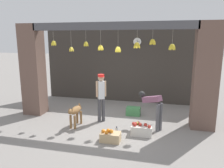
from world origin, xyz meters
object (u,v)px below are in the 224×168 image
object	(u,v)px
shopkeeper	(101,94)
produce_box_green	(133,111)
worker_stooping	(153,105)
fruit_crate_apples	(141,130)
water_bottle	(117,132)
fruit_crate_oranges	(110,136)
wall_clock	(137,42)
dog	(75,112)

from	to	relation	value
shopkeeper	produce_box_green	world-z (taller)	shopkeeper
worker_stooping	fruit_crate_apples	distance (m)	0.86
shopkeeper	water_bottle	world-z (taller)	shopkeeper
shopkeeper	fruit_crate_oranges	bearing A→B (deg)	86.81
worker_stooping	wall_clock	xyz separation A→B (m)	(-0.86, 2.74, 1.86)
fruit_crate_apples	wall_clock	size ratio (longest dim) A/B	1.71
water_bottle	wall_clock	distance (m)	4.32
shopkeeper	wall_clock	distance (m)	3.15
shopkeeper	wall_clock	world-z (taller)	wall_clock
worker_stooping	fruit_crate_apples	xyz separation A→B (m)	(-0.28, -0.56, -0.58)
shopkeeper	fruit_crate_apples	bearing A→B (deg)	123.27
fruit_crate_oranges	water_bottle	distance (m)	0.37
shopkeeper	fruit_crate_apples	xyz separation A→B (m)	(1.42, -0.76, -0.78)
fruit_crate_oranges	shopkeeper	bearing A→B (deg)	115.43
water_bottle	wall_clock	world-z (taller)	wall_clock
worker_stooping	produce_box_green	bearing A→B (deg)	68.65
shopkeeper	worker_stooping	distance (m)	1.72
produce_box_green	wall_clock	size ratio (longest dim) A/B	1.43
fruit_crate_apples	wall_clock	world-z (taller)	wall_clock
produce_box_green	shopkeeper	bearing A→B (deg)	-138.62
fruit_crate_oranges	produce_box_green	distance (m)	2.22
dog	shopkeeper	size ratio (longest dim) A/B	0.53
dog	produce_box_green	size ratio (longest dim) A/B	1.71
worker_stooping	wall_clock	distance (m)	3.42
worker_stooping	fruit_crate_apples	bearing A→B (deg)	-172.66
shopkeeper	water_bottle	distance (m)	1.48
fruit_crate_oranges	fruit_crate_apples	bearing A→B (deg)	37.21
water_bottle	wall_clock	size ratio (longest dim) A/B	0.82
worker_stooping	fruit_crate_oranges	bearing A→B (deg)	170.98
worker_stooping	wall_clock	world-z (taller)	wall_clock
shopkeeper	dog	bearing A→B (deg)	13.94
dog	fruit_crate_apples	xyz separation A→B (m)	(2.09, -0.15, -0.32)
fruit_crate_oranges	wall_clock	distance (m)	4.61
worker_stooping	water_bottle	xyz separation A→B (m)	(-0.95, -0.80, -0.61)
fruit_crate_apples	water_bottle	distance (m)	0.72
shopkeeper	produce_box_green	size ratio (longest dim) A/B	3.23
fruit_crate_apples	worker_stooping	bearing A→B (deg)	63.98
shopkeeper	produce_box_green	xyz separation A→B (m)	(0.96, 0.85, -0.79)
shopkeeper	fruit_crate_apples	distance (m)	1.79
fruit_crate_apples	water_bottle	size ratio (longest dim) A/B	2.08
worker_stooping	produce_box_green	world-z (taller)	worker_stooping
fruit_crate_oranges	wall_clock	size ratio (longest dim) A/B	1.54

